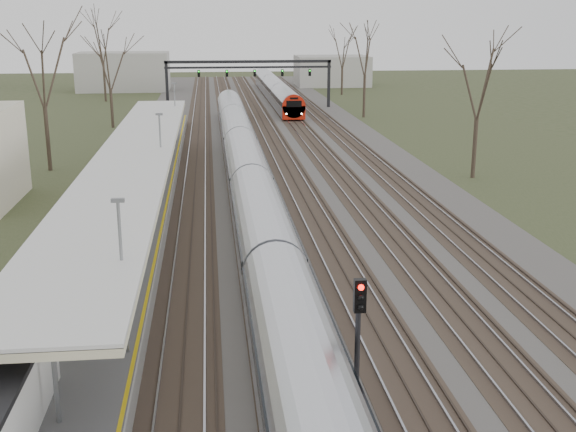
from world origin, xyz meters
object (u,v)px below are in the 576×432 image
at_px(train_near, 246,166).
at_px(signal_post, 359,323).
at_px(train_far, 275,90).
at_px(passenger, 89,315).

height_order(train_near, signal_post, signal_post).
xyz_separation_m(train_far, passenger, (-13.54, -79.18, 0.30)).
distance_m(train_far, passenger, 80.33).
height_order(train_near, passenger, train_near).
bearing_deg(passenger, signal_post, -92.23).
relative_size(passenger, signal_post, 0.38).
distance_m(passenger, signal_post, 9.11).
xyz_separation_m(train_near, signal_post, (1.75, -29.50, 1.25)).
relative_size(train_far, signal_post, 11.03).
height_order(train_far, passenger, train_far).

